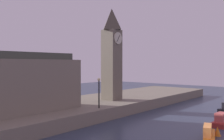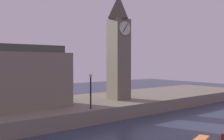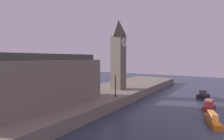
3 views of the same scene
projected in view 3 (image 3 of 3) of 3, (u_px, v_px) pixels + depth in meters
name	position (u px, v px, depth m)	size (l,w,h in m)	color
far_embankment	(78.00, 102.00, 27.56)	(70.00, 12.00, 1.50)	slate
clock_tower	(118.00, 53.00, 34.60)	(2.50, 2.54, 13.52)	#6B6051
parliament_hall	(40.00, 81.00, 21.95)	(17.15, 5.20, 10.25)	slate
streetlamp	(115.00, 83.00, 27.38)	(0.36, 0.36, 3.65)	black
boat_patrol_orange	(213.00, 119.00, 20.52)	(4.98, 2.18, 1.74)	orange
boat_barge_dark	(203.00, 95.00, 34.08)	(3.73, 2.13, 1.56)	#232328
boat_dinghy_red	(209.00, 105.00, 26.80)	(4.32, 1.65, 1.66)	maroon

